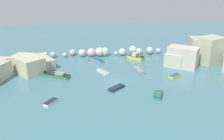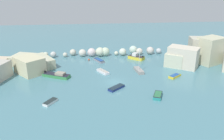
{
  "view_description": "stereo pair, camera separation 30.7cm",
  "coord_description": "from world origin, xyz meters",
  "px_view_note": "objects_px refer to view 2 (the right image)",
  "views": [
    {
      "loc": [
        -6.02,
        -49.04,
        21.66
      ],
      "look_at": [
        0.0,
        5.26,
        1.0
      ],
      "focal_mm": 37.63,
      "sensor_mm": 36.0,
      "label": 1
    },
    {
      "loc": [
        -5.71,
        -49.07,
        21.66
      ],
      "look_at": [
        0.0,
        5.26,
        1.0
      ],
      "focal_mm": 37.63,
      "sensor_mm": 36.0,
      "label": 2
    }
  ],
  "objects_px": {
    "moored_boat_1": "(139,70)",
    "moored_boat_2": "(158,95)",
    "moored_boat_3": "(116,88)",
    "moored_boat_7": "(175,76)",
    "moored_boat_6": "(99,60)",
    "moored_boat_8": "(103,72)",
    "channel_buoy": "(89,60)",
    "moored_boat_5": "(136,57)",
    "moored_boat_4": "(50,102)",
    "moored_boat_0": "(57,75)"
  },
  "relations": [
    {
      "from": "moored_boat_0",
      "to": "moored_boat_6",
      "type": "height_order",
      "value": "moored_boat_0"
    },
    {
      "from": "moored_boat_1",
      "to": "moored_boat_4",
      "type": "bearing_deg",
      "value": -61.66
    },
    {
      "from": "moored_boat_1",
      "to": "moored_boat_7",
      "type": "relative_size",
      "value": 1.65
    },
    {
      "from": "moored_boat_7",
      "to": "moored_boat_8",
      "type": "distance_m",
      "value": 17.7
    },
    {
      "from": "moored_boat_2",
      "to": "moored_boat_3",
      "type": "xyz_separation_m",
      "value": [
        -7.77,
        4.66,
        -0.1
      ]
    },
    {
      "from": "moored_boat_3",
      "to": "moored_boat_7",
      "type": "height_order",
      "value": "moored_boat_7"
    },
    {
      "from": "moored_boat_2",
      "to": "moored_boat_8",
      "type": "xyz_separation_m",
      "value": [
        -10.0,
        14.43,
        -0.05
      ]
    },
    {
      "from": "moored_boat_0",
      "to": "moored_boat_4",
      "type": "distance_m",
      "value": 13.11
    },
    {
      "from": "moored_boat_0",
      "to": "moored_boat_3",
      "type": "xyz_separation_m",
      "value": [
        13.45,
        -8.03,
        -0.24
      ]
    },
    {
      "from": "moored_boat_0",
      "to": "moored_boat_1",
      "type": "bearing_deg",
      "value": 29.86
    },
    {
      "from": "moored_boat_4",
      "to": "moored_boat_6",
      "type": "height_order",
      "value": "moored_boat_6"
    },
    {
      "from": "moored_boat_7",
      "to": "moored_boat_8",
      "type": "relative_size",
      "value": 0.88
    },
    {
      "from": "moored_boat_3",
      "to": "moored_boat_1",
      "type": "bearing_deg",
      "value": 12.36
    },
    {
      "from": "moored_boat_0",
      "to": "moored_boat_7",
      "type": "xyz_separation_m",
      "value": [
        28.29,
        -2.92,
        -0.23
      ]
    },
    {
      "from": "moored_boat_1",
      "to": "moored_boat_7",
      "type": "height_order",
      "value": "moored_boat_1"
    },
    {
      "from": "moored_boat_7",
      "to": "moored_boat_8",
      "type": "xyz_separation_m",
      "value": [
        -17.08,
        4.66,
        0.04
      ]
    },
    {
      "from": "moored_boat_2",
      "to": "moored_boat_4",
      "type": "relative_size",
      "value": 1.18
    },
    {
      "from": "moored_boat_4",
      "to": "moored_boat_6",
      "type": "xyz_separation_m",
      "value": [
        10.49,
        24.05,
        0.03
      ]
    },
    {
      "from": "moored_boat_5",
      "to": "moored_boat_1",
      "type": "bearing_deg",
      "value": 122.87
    },
    {
      "from": "moored_boat_1",
      "to": "moored_boat_4",
      "type": "xyz_separation_m",
      "value": [
        -20.18,
        -14.51,
        -0.14
      ]
    },
    {
      "from": "moored_boat_5",
      "to": "moored_boat_7",
      "type": "distance_m",
      "value": 16.11
    },
    {
      "from": "moored_boat_7",
      "to": "moored_boat_2",
      "type": "bearing_deg",
      "value": 16.04
    },
    {
      "from": "channel_buoy",
      "to": "moored_boat_2",
      "type": "bearing_deg",
      "value": -61.57
    },
    {
      "from": "moored_boat_6",
      "to": "channel_buoy",
      "type": "bearing_deg",
      "value": 42.46
    },
    {
      "from": "channel_buoy",
      "to": "moored_boat_1",
      "type": "distance_m",
      "value": 16.49
    },
    {
      "from": "moored_boat_5",
      "to": "moored_boat_7",
      "type": "relative_size",
      "value": 1.35
    },
    {
      "from": "moored_boat_1",
      "to": "moored_boat_2",
      "type": "distance_m",
      "value": 14.12
    },
    {
      "from": "moored_boat_4",
      "to": "moored_boat_5",
      "type": "height_order",
      "value": "moored_boat_5"
    },
    {
      "from": "moored_boat_8",
      "to": "moored_boat_7",
      "type": "bearing_deg",
      "value": -135.94
    },
    {
      "from": "moored_boat_7",
      "to": "moored_boat_6",
      "type": "bearing_deg",
      "value": -76.27
    },
    {
      "from": "moored_boat_1",
      "to": "moored_boat_2",
      "type": "relative_size",
      "value": 1.62
    },
    {
      "from": "moored_boat_0",
      "to": "moored_boat_7",
      "type": "bearing_deg",
      "value": 20.02
    },
    {
      "from": "channel_buoy",
      "to": "moored_boat_5",
      "type": "relative_size",
      "value": 0.1
    },
    {
      "from": "moored_boat_8",
      "to": "moored_boat_4",
      "type": "bearing_deg",
      "value": 112.74
    },
    {
      "from": "moored_boat_2",
      "to": "moored_boat_7",
      "type": "height_order",
      "value": "moored_boat_2"
    },
    {
      "from": "moored_boat_2",
      "to": "moored_boat_8",
      "type": "relative_size",
      "value": 0.9
    },
    {
      "from": "moored_boat_1",
      "to": "moored_boat_3",
      "type": "distance_m",
      "value": 11.71
    },
    {
      "from": "channel_buoy",
      "to": "moored_boat_4",
      "type": "relative_size",
      "value": 0.16
    },
    {
      "from": "moored_boat_8",
      "to": "moored_boat_5",
      "type": "bearing_deg",
      "value": -77.06
    },
    {
      "from": "moored_boat_3",
      "to": "moored_boat_8",
      "type": "bearing_deg",
      "value": 61.5
    },
    {
      "from": "moored_boat_4",
      "to": "moored_boat_2",
      "type": "bearing_deg",
      "value": -55.21
    },
    {
      "from": "channel_buoy",
      "to": "moored_boat_6",
      "type": "xyz_separation_m",
      "value": [
        2.88,
        -1.13,
        0.06
      ]
    },
    {
      "from": "moored_boat_5",
      "to": "moored_boat_6",
      "type": "bearing_deg",
      "value": 45.07
    },
    {
      "from": "moored_boat_1",
      "to": "moored_boat_6",
      "type": "distance_m",
      "value": 13.59
    },
    {
      "from": "moored_boat_6",
      "to": "moored_boat_8",
      "type": "bearing_deg",
      "value": 157.2
    },
    {
      "from": "moored_boat_3",
      "to": "moored_boat_7",
      "type": "distance_m",
      "value": 15.7
    },
    {
      "from": "channel_buoy",
      "to": "moored_boat_5",
      "type": "distance_m",
      "value": 13.99
    },
    {
      "from": "channel_buoy",
      "to": "moored_boat_1",
      "type": "bearing_deg",
      "value": -40.33
    },
    {
      "from": "moored_boat_0",
      "to": "moored_boat_3",
      "type": "distance_m",
      "value": 15.67
    },
    {
      "from": "moored_boat_1",
      "to": "moored_boat_6",
      "type": "relative_size",
      "value": 1.32
    }
  ]
}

